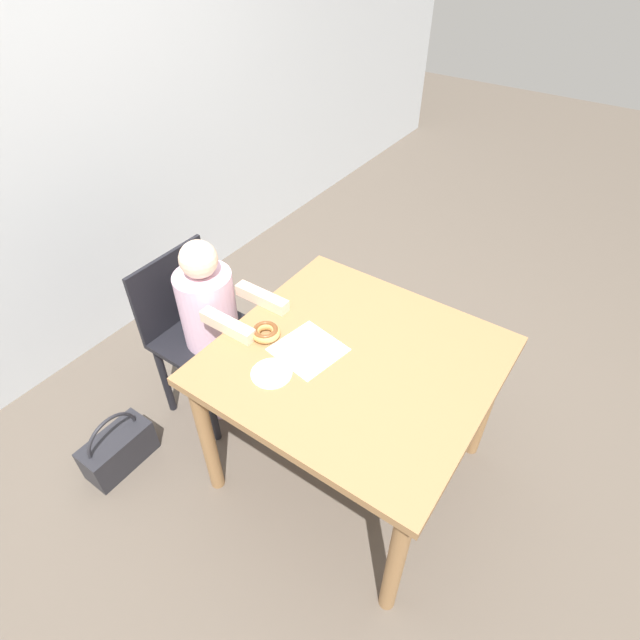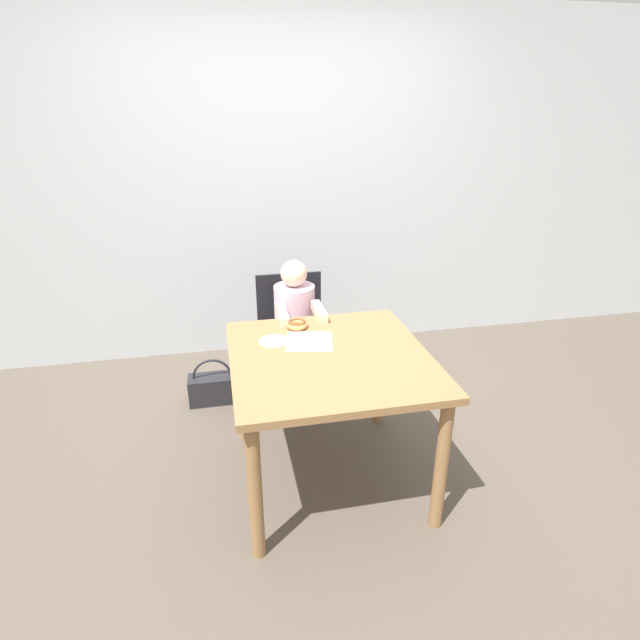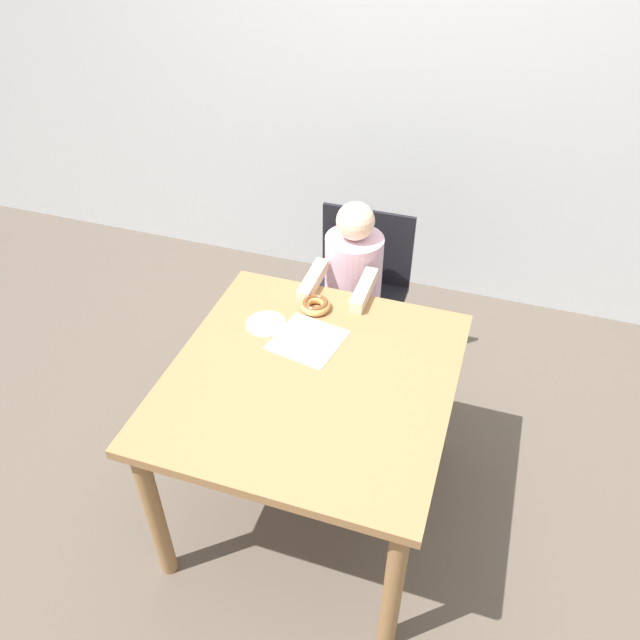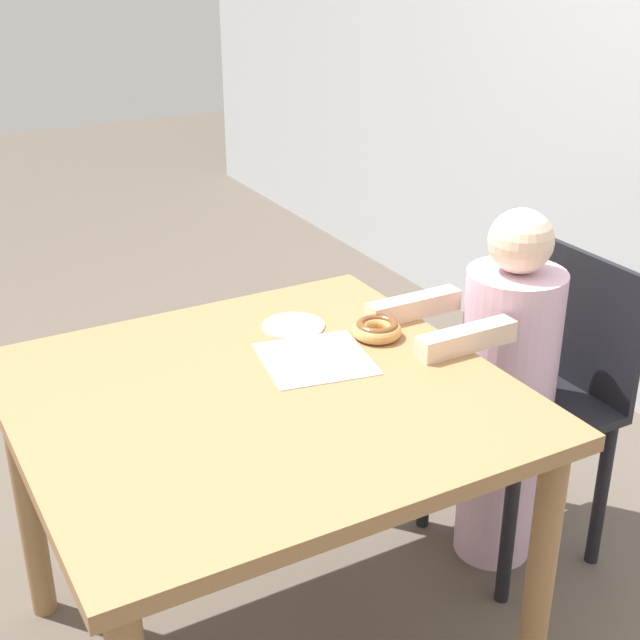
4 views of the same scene
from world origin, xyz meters
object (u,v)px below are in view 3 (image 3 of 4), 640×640
donut (315,305)px  handbag (261,325)px  chair (358,296)px  child_figure (352,303)px

donut → handbag: (-0.48, 0.52, -0.63)m
chair → handbag: (-0.53, 0.05, -0.35)m
chair → donut: (-0.05, -0.47, 0.28)m
chair → child_figure: (-0.00, -0.11, 0.04)m
donut → child_figure: bearing=82.9°
child_figure → handbag: size_ratio=3.10×
child_figure → donut: size_ratio=8.63×
donut → handbag: size_ratio=0.36×
donut → handbag: donut is taller
chair → handbag: chair is taller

